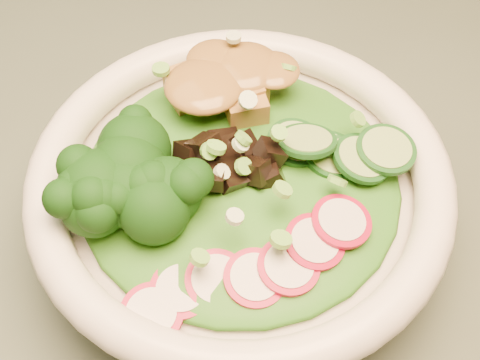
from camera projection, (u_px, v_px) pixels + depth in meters
name	position (u px, v px, depth m)	size (l,w,h in m)	color
salad_bowl	(240.00, 198.00, 0.49)	(0.30, 0.30, 0.08)	white
lettuce_bed	(240.00, 179.00, 0.47)	(0.23, 0.23, 0.03)	#1E5A13
broccoli_florets	(138.00, 182.00, 0.44)	(0.09, 0.08, 0.05)	black
radish_slices	(268.00, 265.00, 0.42)	(0.12, 0.04, 0.02)	#A20C2D
cucumber_slices	(342.00, 153.00, 0.47)	(0.08, 0.08, 0.04)	#9CBD69
mushroom_heap	(236.00, 150.00, 0.46)	(0.08, 0.08, 0.04)	black
tofu_cubes	(224.00, 94.00, 0.50)	(0.10, 0.07, 0.04)	olive
peanut_sauce	(224.00, 80.00, 0.49)	(0.08, 0.06, 0.02)	brown
scallion_garnish	(240.00, 155.00, 0.45)	(0.21, 0.21, 0.03)	#70BB42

